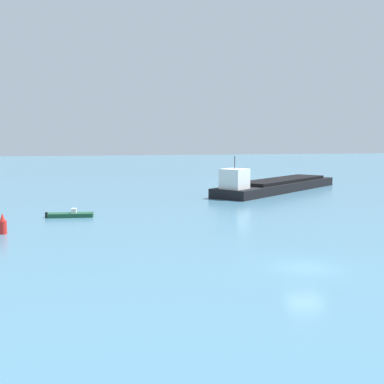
# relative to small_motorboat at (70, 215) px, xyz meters

# --- Properties ---
(ground_plane) EXTENTS (400.00, 400.00, 0.00)m
(ground_plane) POSITION_rel_small_motorboat_xyz_m (15.76, -25.78, -0.25)
(ground_plane) COLOR teal
(small_motorboat) EXTENTS (5.16, 1.92, 0.94)m
(small_motorboat) POSITION_rel_small_motorboat_xyz_m (0.00, 0.00, 0.00)
(small_motorboat) COLOR #19472D
(small_motorboat) RESTS_ON ground
(cargo_barge) EXTENTS (26.38, 23.66, 5.97)m
(cargo_barge) POSITION_rel_small_motorboat_xyz_m (31.32, 20.15, 0.77)
(cargo_barge) COLOR black
(cargo_barge) RESTS_ON ground
(channel_buoy_red) EXTENTS (0.70, 0.70, 1.90)m
(channel_buoy_red) POSITION_rel_small_motorboat_xyz_m (-5.77, -8.83, 0.57)
(channel_buoy_red) COLOR red
(channel_buoy_red) RESTS_ON ground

